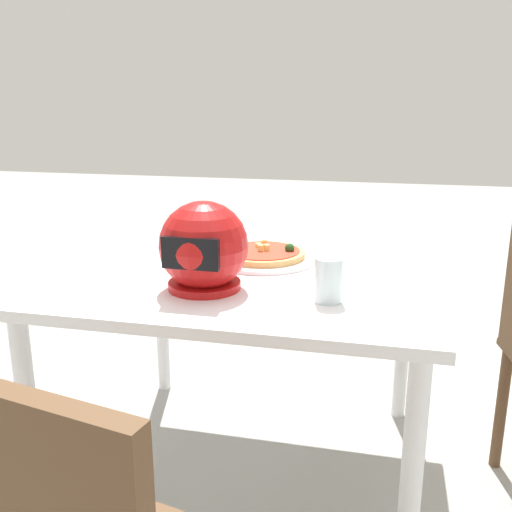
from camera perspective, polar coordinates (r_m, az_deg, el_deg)
The scene contains 6 objects.
ground_plane at distance 2.04m, azimuth -0.60°, elevation -20.34°, with size 14.00×14.00×0.00m, color #9E9E99.
dining_table at distance 1.75m, azimuth -0.66°, elevation -3.19°, with size 1.09×1.03×0.71m.
pizza_plate at distance 1.77m, azimuth 0.65°, elevation -0.24°, with size 0.33×0.33×0.01m, color white.
pizza at distance 1.76m, azimuth 0.51°, elevation 0.31°, with size 0.26×0.26×0.05m.
motorcycle_helmet at distance 1.48m, azimuth -5.26°, elevation 0.81°, with size 0.23×0.23×0.23m.
drinking_glass at distance 1.41m, azimuth 7.24°, elevation -2.37°, with size 0.07×0.07×0.11m, color silver.
Camera 1 is at (-0.39, 1.61, 1.19)m, focal length 40.11 mm.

